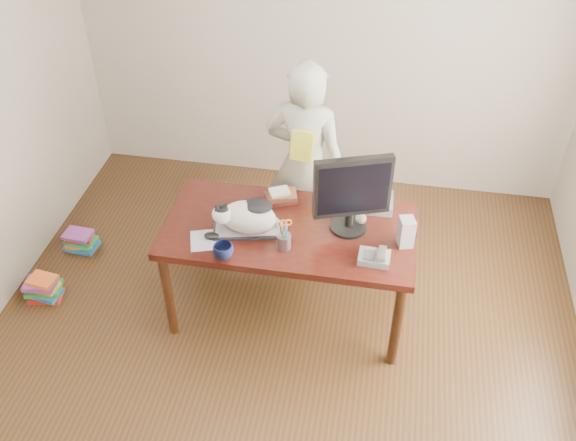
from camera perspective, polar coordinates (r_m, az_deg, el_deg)
The scene contains 18 objects.
room at distance 3.24m, azimuth -1.69°, elevation 0.68°, with size 4.50×4.50×4.50m.
desk at distance 4.24m, azimuth 0.30°, elevation -1.48°, with size 1.60×0.80×0.75m.
keyboard at distance 4.05m, azimuth -3.45°, elevation -0.87°, with size 0.48×0.26×0.03m.
cat at distance 3.97m, azimuth -3.72°, elevation 0.38°, with size 0.44×0.29×0.25m.
monitor at distance 3.89m, azimuth 5.74°, elevation 2.61°, with size 0.47×0.30×0.54m.
pen_cup at distance 3.90m, azimuth -0.34°, elevation -1.75°, with size 0.11×0.11×0.23m.
mousepad at distance 4.02m, azimuth -7.13°, elevation -1.73°, with size 0.26×0.25×0.00m.
mouse at distance 4.01m, azimuth -6.80°, elevation -1.36°, with size 0.11×0.09×0.04m.
coffee_mug at distance 3.86m, azimuth -5.79°, elevation -2.73°, with size 0.12×0.12×0.10m, color black.
phone at distance 3.87m, azimuth 7.74°, elevation -3.25°, with size 0.19×0.16×0.09m.
speaker at distance 3.97m, azimuth 10.45°, elevation -1.00°, with size 0.11×0.12×0.20m.
baseball at distance 4.12m, azimuth 6.49°, elevation 0.16°, with size 0.07×0.07×0.07m.
book_stack at distance 4.29m, azimuth -0.59°, elevation 2.21°, with size 0.25×0.22×0.08m.
calculator at distance 4.27m, azimuth 8.20°, elevation 1.59°, with size 0.17×0.23×0.07m.
person at distance 4.58m, azimuth 1.54°, elevation 5.05°, with size 0.58×0.38×1.58m, color white.
held_book at distance 4.29m, azimuth 1.25°, elevation 6.64°, with size 0.16×0.11×0.21m.
book_pile_a at distance 4.93m, azimuth -20.88°, elevation -5.66°, with size 0.27×0.22×0.18m.
book_pile_b at distance 5.27m, azimuth -17.97°, elevation -1.69°, with size 0.26×0.20×0.15m.
Camera 1 is at (0.53, -2.46, 3.39)m, focal length 40.00 mm.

